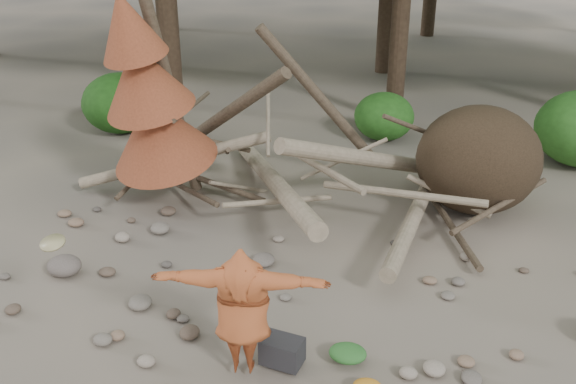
# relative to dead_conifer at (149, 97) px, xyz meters

# --- Properties ---
(ground) EXTENTS (120.00, 120.00, 0.00)m
(ground) POSITION_rel_dead_conifer_xyz_m (3.12, -3.37, -2.11)
(ground) COLOR #514C44
(ground) RESTS_ON ground
(deadfall_pile) EXTENTS (8.55, 5.24, 3.30)m
(deadfall_pile) POSITION_rel_dead_conifer_xyz_m (5.13, 0.87, -1.16)
(deadfall_pile) COLOR #332619
(deadfall_pile) RESTS_ON ground
(dead_conifer) EXTENTS (2.06, 2.16, 4.35)m
(dead_conifer) POSITION_rel_dead_conifer_xyz_m (0.00, 0.00, 0.00)
(dead_conifer) COLOR #4C3F30
(dead_conifer) RESTS_ON ground
(bush_left) EXTENTS (1.80, 1.80, 1.44)m
(bush_left) POSITION_rel_dead_conifer_xyz_m (-2.38, 3.83, -1.39)
(bush_left) COLOR #1C4B14
(bush_left) RESTS_ON ground
(bush_mid) EXTENTS (1.40, 1.40, 1.12)m
(bush_mid) POSITION_rel_dead_conifer_xyz_m (3.92, 4.43, -1.55)
(bush_mid) COLOR #265F1B
(bush_mid) RESTS_ON ground
(frisbee_thrower) EXTENTS (3.45, 0.73, 1.66)m
(frisbee_thrower) POSITION_rel_dead_conifer_xyz_m (2.65, -4.13, -1.20)
(frisbee_thrower) COLOR #A04A24
(frisbee_thrower) RESTS_ON ground
(backpack) EXTENTS (0.56, 0.44, 0.33)m
(backpack) POSITION_rel_dead_conifer_xyz_m (3.08, -3.93, -1.94)
(backpack) COLOR black
(backpack) RESTS_ON ground
(cloth_green) EXTENTS (0.47, 0.39, 0.18)m
(cloth_green) POSITION_rel_dead_conifer_xyz_m (3.87, -3.72, -2.02)
(cloth_green) COLOR #285E25
(cloth_green) RESTS_ON ground
(boulder_mid_left) EXTENTS (0.52, 0.47, 0.31)m
(boulder_mid_left) POSITION_rel_dead_conifer_xyz_m (-0.58, -2.47, -1.95)
(boulder_mid_left) COLOR #5F5650
(boulder_mid_left) RESTS_ON ground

